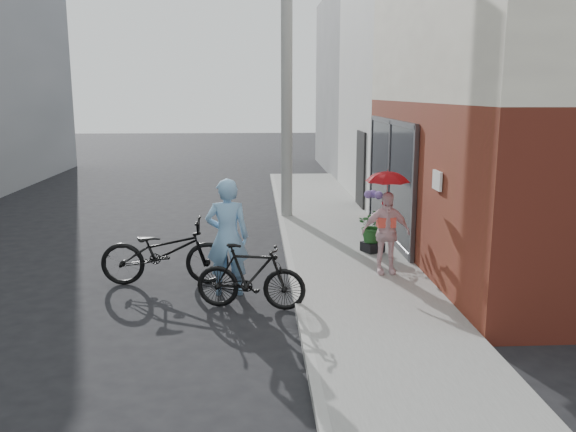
{
  "coord_description": "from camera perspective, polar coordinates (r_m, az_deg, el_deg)",
  "views": [
    {
      "loc": [
        0.32,
        -9.1,
        3.17
      ],
      "look_at": [
        0.87,
        1.07,
        1.1
      ],
      "focal_mm": 38.0,
      "sensor_mm": 36.0,
      "label": 1
    }
  ],
  "objects": [
    {
      "name": "kimono_woman",
      "position": [
        10.5,
        9.13,
        -1.55
      ],
      "size": [
        0.83,
        0.35,
        1.41
      ],
      "primitive_type": "imported",
      "rotation": [
        0.0,
        0.0,
        0.0
      ],
      "color": "silver",
      "rests_on": "sidewalk"
    },
    {
      "name": "potted_plant",
      "position": [
        11.92,
        7.96,
        -0.88
      ],
      "size": [
        0.6,
        0.52,
        0.67
      ],
      "primitive_type": "imported",
      "color": "#255D26",
      "rests_on": "planter"
    },
    {
      "name": "utility_pole",
      "position": [
        15.13,
        -0.12,
        12.74
      ],
      "size": [
        0.28,
        0.28,
        7.0
      ],
      "primitive_type": "cylinder",
      "color": "#9E9E99",
      "rests_on": "ground"
    },
    {
      "name": "bike_right",
      "position": [
        9.07,
        -3.51,
        -5.68
      ],
      "size": [
        1.71,
        0.79,
        0.99
      ],
      "primitive_type": "imported",
      "rotation": [
        0.0,
        0.0,
        1.37
      ],
      "color": "black",
      "rests_on": "ground"
    },
    {
      "name": "east_building_far",
      "position": [
        26.03,
        12.53,
        11.95
      ],
      "size": [
        8.0,
        8.0,
        7.0
      ],
      "primitive_type": "cube",
      "color": "slate",
      "rests_on": "ground"
    },
    {
      "name": "curb",
      "position": [
        11.55,
        0.11,
        -4.14
      ],
      "size": [
        0.12,
        24.0,
        0.12
      ],
      "primitive_type": "cube",
      "color": "#9E9E99",
      "rests_on": "ground"
    },
    {
      "name": "parasol",
      "position": [
        10.32,
        9.31,
        3.97
      ],
      "size": [
        0.71,
        0.71,
        0.62
      ],
      "primitive_type": "imported",
      "color": "red",
      "rests_on": "kimono_woman"
    },
    {
      "name": "officer",
      "position": [
        9.63,
        -5.69,
        -1.99
      ],
      "size": [
        0.68,
        0.45,
        1.87
      ],
      "primitive_type": "imported",
      "rotation": [
        0.0,
        0.0,
        3.14
      ],
      "color": "#7DB2DF",
      "rests_on": "ground"
    },
    {
      "name": "sidewalk",
      "position": [
        11.67,
        5.83,
        -4.04
      ],
      "size": [
        2.2,
        24.0,
        0.12
      ],
      "primitive_type": "cube",
      "color": "gray",
      "rests_on": "ground"
    },
    {
      "name": "plaster_building",
      "position": [
        19.37,
        18.13,
        11.91
      ],
      "size": [
        8.0,
        6.0,
        7.0
      ],
      "primitive_type": "cube",
      "color": "silver",
      "rests_on": "ground"
    },
    {
      "name": "ground",
      "position": [
        9.64,
        -4.85,
        -7.75
      ],
      "size": [
        80.0,
        80.0,
        0.0
      ],
      "primitive_type": "plane",
      "color": "black",
      "rests_on": "ground"
    },
    {
      "name": "planter",
      "position": [
        12.02,
        7.91,
        -2.87
      ],
      "size": [
        0.47,
        0.47,
        0.19
      ],
      "primitive_type": "cube",
      "rotation": [
        0.0,
        0.0,
        0.44
      ],
      "color": "black",
      "rests_on": "sidewalk"
    },
    {
      "name": "bike_left",
      "position": [
        10.39,
        -11.44,
        -3.3
      ],
      "size": [
        2.13,
        0.75,
        1.12
      ],
      "primitive_type": "imported",
      "rotation": [
        0.0,
        0.0,
        1.57
      ],
      "color": "black",
      "rests_on": "ground"
    }
  ]
}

